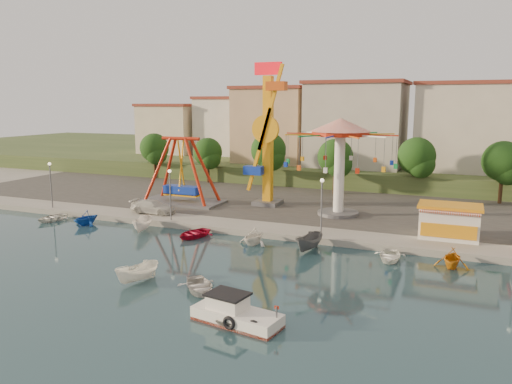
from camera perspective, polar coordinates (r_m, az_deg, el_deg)
The scene contains 35 objects.
ground at distance 38.04m, azimuth -9.87°, elevation -9.30°, with size 200.00×200.00×0.00m, color #15333B.
quay_deck at distance 94.98m, azimuth 10.56°, elevation 2.58°, with size 200.00×100.00×0.60m, color #9E998E.
asphalt_pad at distance 64.35m, azimuth 4.54°, elevation -0.58°, with size 90.00×28.00×0.01m, color #4C4944.
hill_terrace at distance 99.69m, azimuth 11.19°, elevation 3.61°, with size 200.00×60.00×3.00m, color #384C26.
pirate_ship_ride at distance 60.44m, azimuth -8.52°, elevation 2.28°, with size 10.00×5.00×8.00m.
kamikaze_tower at distance 58.03m, azimuth 1.43°, elevation 6.23°, with size 4.09×3.10×16.50m.
wave_swinger at distance 53.57m, azimuth 9.59°, elevation 5.34°, with size 11.60×11.60×10.40m.
booth_left at distance 47.78m, azimuth 21.22°, elevation -3.12°, with size 5.40×3.78×3.08m.
lamp_post_0 at distance 62.00m, azimuth -22.37°, elevation 0.61°, with size 0.14×0.14×5.00m, color #59595E.
lamp_post_1 at distance 52.03m, azimuth -9.76°, elevation -0.47°, with size 0.14×0.14×5.00m, color #59595E.
lamp_post_2 at distance 45.64m, azimuth 7.49°, elevation -1.90°, with size 0.14×0.14×5.00m, color #59595E.
tree_0 at distance 81.40m, azimuth -11.54°, elevation 4.96°, with size 4.60×4.60×7.19m.
tree_1 at distance 75.64m, azimuth -5.54°, elevation 4.53°, with size 4.35×4.35×6.80m.
tree_2 at distance 71.02m, azimuth 1.45°, elevation 4.79°, with size 5.02×5.02×7.85m.
tree_3 at distance 66.71m, azimuth 9.05°, elevation 4.01°, with size 4.68×4.68×7.32m.
tree_4 at distance 68.06m, azimuth 17.88°, elevation 3.93°, with size 4.86×4.86×7.60m.
tree_5 at distance 66.18m, azimuth 26.40°, elevation 3.16°, with size 4.83×4.83×7.54m.
building_0 at distance 92.82m, azimuth -12.26°, elevation 7.70°, with size 9.26×9.53×11.87m, color beige.
building_1 at distance 91.33m, azimuth -4.03°, elevation 6.85°, with size 12.33×9.01×8.63m, color silver.
building_2 at distance 86.73m, azimuth 3.99°, elevation 7.54°, with size 11.95×9.28×11.23m, color tan.
building_3 at distance 80.31m, azimuth 12.66°, elevation 6.38°, with size 12.59×10.50×9.20m, color beige.
building_4 at distance 82.49m, azimuth 22.38°, elevation 5.97°, with size 10.75×9.23×9.24m, color beige.
cabin_motorboat at distance 29.71m, azimuth -2.43°, elevation -13.84°, with size 5.56×2.87×1.86m.
rowboat_a at distance 34.46m, azimuth -6.50°, elevation -10.64°, with size 2.60×3.64×0.75m, color silver.
rowboat_b at distance 29.44m, azimuth -1.28°, elevation -14.36°, with size 2.48×3.48×0.72m, color silver.
skiff at distance 36.76m, azimuth -13.39°, elevation -8.99°, with size 1.34×3.56×1.38m, color white.
van at distance 55.82m, azimuth -11.69°, elevation -1.67°, with size 2.04×5.02×1.46m, color silver.
moored_boat_0 at distance 58.22m, azimuth -22.33°, elevation -2.72°, with size 2.49×3.49×0.72m, color white.
moored_boat_1 at distance 54.95m, azimuth -18.88°, elevation -2.77°, with size 2.58×2.99×1.58m, color #1449B2.
moored_boat_2 at distance 50.64m, azimuth -12.85°, elevation -3.62°, with size 1.43×3.80×1.47m, color silver.
moored_boat_3 at distance 47.70m, azimuth -7.18°, elevation -4.71°, with size 2.69×3.77×0.78m, color #AF0E2B.
moored_boat_4 at distance 44.92m, azimuth -0.28°, elevation -5.04°, with size 2.61×3.02×1.59m, color white.
moored_boat_5 at distance 43.25m, azimuth 6.11°, elevation -5.75°, with size 1.47×3.91×1.51m, color #57575C.
moored_boat_6 at distance 42.05m, azimuth 15.02°, elevation -7.07°, with size 2.52×3.53×0.73m, color white.
moored_boat_7 at distance 41.64m, azimuth 21.51°, elevation -7.00°, with size 2.60×3.02×1.59m, color orange.
Camera 1 is at (19.51, -30.13, 12.59)m, focal length 35.00 mm.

